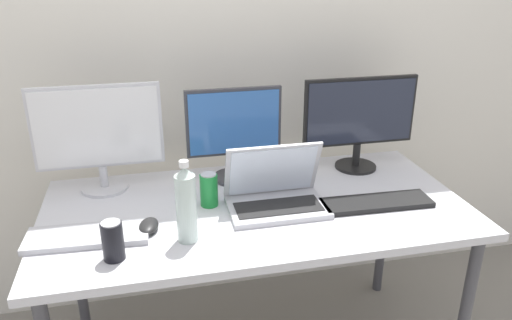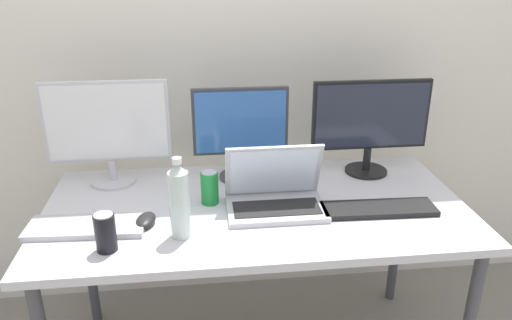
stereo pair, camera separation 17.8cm
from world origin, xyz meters
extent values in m
cube|color=silver|center=(0.00, 0.59, 1.30)|extent=(7.00, 0.08, 2.60)
cylinder|color=#424247|center=(0.72, -0.33, 0.35)|extent=(0.04, 0.04, 0.71)
cylinder|color=#424247|center=(-0.72, 0.33, 0.35)|extent=(0.04, 0.04, 0.71)
cylinder|color=#424247|center=(0.72, 0.33, 0.35)|extent=(0.04, 0.04, 0.71)
cube|color=silver|center=(0.00, 0.00, 0.72)|extent=(1.56, 0.78, 0.03)
cylinder|color=silver|center=(-0.55, 0.27, 0.75)|extent=(0.18, 0.18, 0.01)
cylinder|color=silver|center=(-0.55, 0.27, 0.80)|extent=(0.03, 0.03, 0.09)
cube|color=silver|center=(-0.55, 0.27, 1.00)|extent=(0.48, 0.02, 0.32)
cube|color=white|center=(-0.55, 0.26, 1.00)|extent=(0.46, 0.01, 0.30)
cylinder|color=#38383D|center=(-0.03, 0.25, 0.75)|extent=(0.18, 0.18, 0.01)
cylinder|color=#38383D|center=(-0.03, 0.25, 0.80)|extent=(0.03, 0.03, 0.10)
cube|color=#38383D|center=(-0.03, 0.25, 0.99)|extent=(0.38, 0.02, 0.27)
cube|color=#3366B2|center=(-0.03, 0.24, 0.99)|extent=(0.36, 0.01, 0.25)
cylinder|color=black|center=(0.50, 0.25, 0.75)|extent=(0.18, 0.18, 0.01)
cylinder|color=black|center=(0.50, 0.25, 0.80)|extent=(0.03, 0.03, 0.10)
cube|color=black|center=(0.50, 0.25, 1.00)|extent=(0.49, 0.02, 0.29)
cube|color=#232838|center=(0.50, 0.23, 1.00)|extent=(0.46, 0.01, 0.26)
cube|color=#B7B7BC|center=(0.07, -0.06, 0.75)|extent=(0.35, 0.23, 0.02)
cube|color=black|center=(0.07, -0.07, 0.76)|extent=(0.31, 0.13, 0.00)
cube|color=#B7B7BC|center=(0.07, 0.02, 0.87)|extent=(0.35, 0.09, 0.22)
cube|color=silver|center=(0.07, 0.01, 0.87)|extent=(0.32, 0.08, 0.20)
cube|color=#B2B2B7|center=(-0.59, -0.11, 0.75)|extent=(0.40, 0.17, 0.02)
cube|color=black|center=(0.43, -0.10, 0.75)|extent=(0.42, 0.14, 0.02)
ellipsoid|color=black|center=(-0.39, -0.10, 0.76)|extent=(0.08, 0.12, 0.03)
cylinder|color=silver|center=(-0.27, -0.19, 0.85)|extent=(0.07, 0.07, 0.23)
cone|color=silver|center=(-0.27, -0.19, 0.98)|extent=(0.06, 0.06, 0.03)
cylinder|color=white|center=(-0.27, -0.19, 1.01)|extent=(0.03, 0.03, 0.02)
cylinder|color=black|center=(-0.50, -0.25, 0.80)|extent=(0.07, 0.07, 0.12)
cylinder|color=silver|center=(-0.50, -0.25, 0.86)|extent=(0.06, 0.06, 0.00)
cylinder|color=#197F33|center=(-0.17, 0.04, 0.80)|extent=(0.07, 0.07, 0.12)
cylinder|color=silver|center=(-0.17, 0.04, 0.86)|extent=(0.06, 0.06, 0.00)
camera|label=1|loc=(-0.37, -1.61, 1.60)|focal=35.00mm
camera|label=2|loc=(-0.19, -1.64, 1.60)|focal=35.00mm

